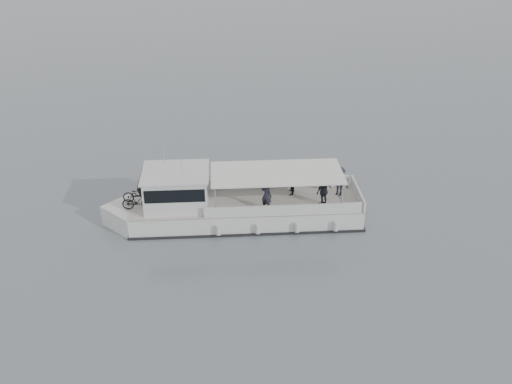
{
  "coord_description": "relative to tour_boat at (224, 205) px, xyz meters",
  "views": [
    {
      "loc": [
        -3.28,
        -22.76,
        15.11
      ],
      "look_at": [
        -1.76,
        2.29,
        1.6
      ],
      "focal_mm": 40.0,
      "sensor_mm": 36.0,
      "label": 1
    }
  ],
  "objects": [
    {
      "name": "tour_boat",
      "position": [
        0.0,
        0.0,
        0.0
      ],
      "size": [
        13.13,
        3.43,
        5.5
      ],
      "rotation": [
        0.0,
        0.0,
        0.01
      ],
      "color": "white",
      "rests_on": "ground"
    },
    {
      "name": "ground",
      "position": [
        3.4,
        -2.28,
        -0.9
      ],
      "size": [
        1400.0,
        1400.0,
        0.0
      ],
      "primitive_type": "plane",
      "color": "slate",
      "rests_on": "ground"
    }
  ]
}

